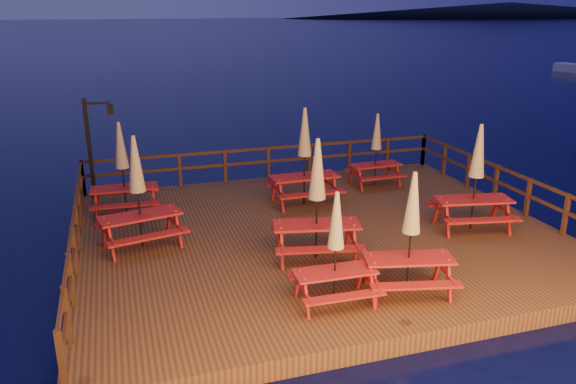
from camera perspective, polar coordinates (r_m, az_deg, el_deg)
name	(u,v)px	position (r m, az deg, el deg)	size (l,w,h in m)	color
ground	(318,245)	(14.71, 3.09, -5.44)	(500.00, 500.00, 0.00)	black
deck	(318,238)	(14.63, 3.10, -4.73)	(12.00, 10.00, 0.40)	#4B2A18
deck_piles	(318,256)	(14.83, 3.07, -6.50)	(11.44, 9.44, 1.40)	#3D2013
railing	(297,183)	(15.86, 0.93, 0.89)	(11.80, 9.75, 1.10)	#3D2013
lamp_post	(94,139)	(17.54, -19.10, 5.08)	(0.85, 0.18, 3.00)	black
headland_right	(510,10)	(307.99, 21.59, 16.84)	(230.40, 86.40, 7.00)	black
picnic_table_0	(476,176)	(15.00, 18.56, 1.56)	(2.20, 1.93, 2.77)	maroon
picnic_table_1	(304,155)	(16.12, 1.69, 3.79)	(2.02, 1.67, 2.83)	maroon
picnic_table_2	(336,247)	(10.75, 4.86, -5.56)	(1.64, 1.37, 2.30)	maroon
picnic_table_3	(317,198)	(12.55, 2.96, -0.59)	(2.26, 1.99, 2.82)	maroon
picnic_table_4	(122,167)	(15.96, -16.47, 2.43)	(1.88, 1.57, 2.60)	maroon
picnic_table_5	(138,191)	(13.61, -15.01, 0.14)	(2.21, 1.95, 2.74)	maroon
picnic_table_6	(376,149)	(18.11, 8.95, 4.38)	(1.69, 1.41, 2.34)	maroon
picnic_table_7	(411,232)	(11.33, 12.37, -3.94)	(2.07, 1.83, 2.55)	maroon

